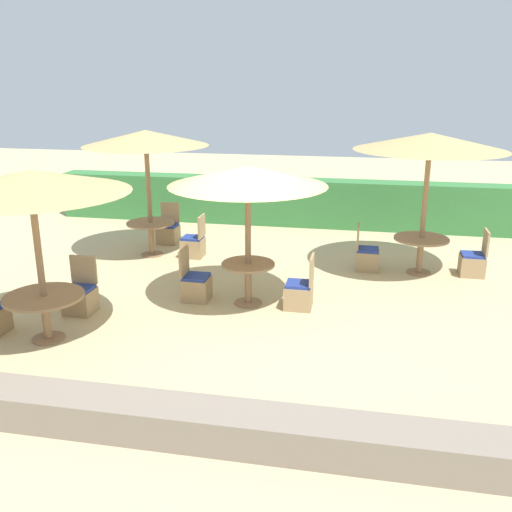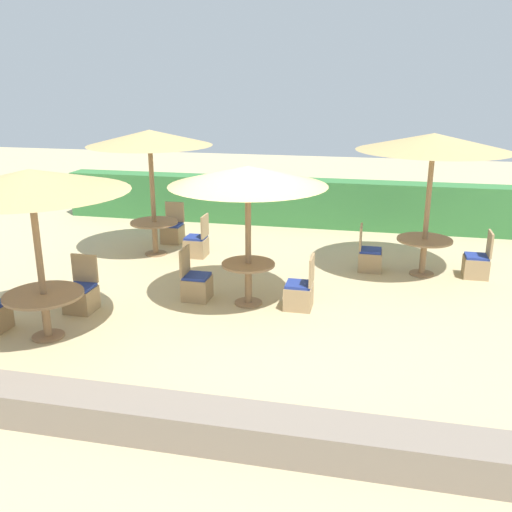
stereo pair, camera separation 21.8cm
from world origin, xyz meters
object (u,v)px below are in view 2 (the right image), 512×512
patio_chair_back_right_west (369,258)px  parasol_front_left (30,181)px  parasol_back_right (434,143)px  patio_chair_front_left_north (81,296)px  patio_chair_back_left_east (197,245)px  round_table_front_left (44,302)px  patio_chair_back_left_north (173,231)px  round_table_center (248,274)px  patio_chair_center_east (300,294)px  patio_chair_center_west (196,285)px  parasol_back_left (150,138)px  parasol_center (248,176)px  round_table_back_right (424,246)px  round_table_back_left (155,229)px  patio_chair_back_right_east (477,264)px

patio_chair_back_right_west → parasol_front_left: size_ratio=0.34×
parasol_back_right → patio_chair_front_left_north: (-5.68, -3.13, -2.33)m
patio_chair_back_left_east → round_table_front_left: 4.47m
patio_chair_back_left_north → parasol_back_right: parasol_back_right is taller
round_table_center → patio_chair_front_left_north: patio_chair_front_left_north is taller
patio_chair_back_left_north → round_table_front_left: patio_chair_back_left_north is taller
patio_chair_center_east → patio_chair_back_right_west: bearing=-25.7°
patio_chair_center_west → round_table_front_left: 2.62m
parasol_back_left → patio_chair_center_east: (3.55, -2.37, -2.27)m
patio_chair_center_west → parasol_back_left: bearing=-143.9°
parasol_front_left → parasol_center: bearing=36.3°
round_table_back_right → patio_chair_center_west: bearing=-150.9°
round_table_back_left → patio_chair_back_right_west: patio_chair_back_right_west is taller
parasol_center → round_table_center: (0.00, -0.00, -1.67)m
round_table_center → patio_chair_back_right_east: bearing=29.5°
round_table_center → round_table_front_left: size_ratio=0.78×
parasol_center → patio_chair_back_right_east: bearing=29.5°
parasol_back_left → patio_chair_center_east: parasol_back_left is taller
parasol_back_left → patio_chair_center_east: bearing=-33.7°
patio_chair_back_right_east → round_table_center: bearing=119.5°
round_table_back_left → patio_chair_center_east: (3.55, -2.37, -0.32)m
patio_chair_back_right_east → patio_chair_front_left_north: same height
patio_chair_back_right_west → parasol_center: bearing=-41.3°
round_table_back_left → round_table_center: size_ratio=1.14×
round_table_back_right → parasol_back_left: bearing=178.7°
patio_chair_center_east → round_table_front_left: (-3.54, -1.94, 0.31)m
round_table_back_left → patio_chair_back_left_north: (0.03, 1.00, -0.32)m
patio_chair_back_left_east → round_table_center: 2.98m
round_table_center → parasol_front_left: parasol_front_left is taller
round_table_back_right → round_table_center: round_table_center is taller
patio_chair_back_left_east → parasol_front_left: (-0.93, -4.36, 2.11)m
patio_chair_back_right_west → patio_chair_center_east: 2.51m
round_table_center → patio_chair_center_east: size_ratio=0.98×
round_table_back_right → patio_chair_front_left_north: size_ratio=1.15×
patio_chair_center_east → round_table_back_left: bearing=56.3°
parasol_back_left → patio_chair_back_right_west: 5.17m
parasol_back_right → patio_chair_back_right_east: (1.02, 0.06, -2.33)m
round_table_front_left → patio_chair_center_west: bearing=49.1°
patio_chair_back_left_north → patio_chair_center_west: same height
parasol_back_left → parasol_center: 3.57m
patio_chair_back_left_north → parasol_back_left: bearing=88.0°
round_table_back_right → parasol_center: bearing=-143.6°
patio_chair_back_right_west → patio_chair_center_west: size_ratio=1.00×
parasol_back_right → round_table_back_right: 2.01m
round_table_back_right → round_table_center: (-3.02, -2.23, -0.03)m
parasol_back_left → round_table_center: size_ratio=2.98×
round_table_back_left → patio_chair_front_left_north: size_ratio=1.11×
parasol_back_left → patio_chair_back_left_north: bearing=88.0°
round_table_back_left → parasol_center: bearing=-41.6°
parasol_back_left → patio_chair_back_left_east: 2.46m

